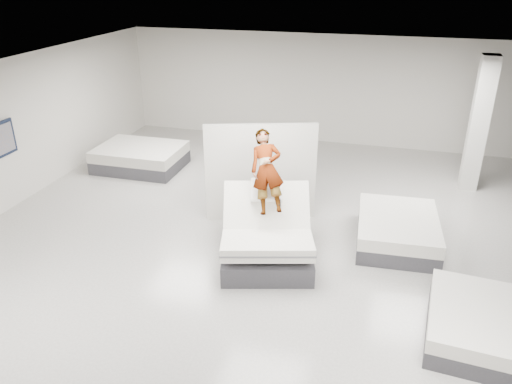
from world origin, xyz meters
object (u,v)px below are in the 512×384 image
hero_bed (267,238)px  flat_bed_right_near (477,325)px  divider_panel (261,173)px  flat_bed_right_far (397,230)px  column (479,125)px  flat_bed_left_far (140,157)px  person (267,186)px  remote (279,203)px

hero_bed → flat_bed_right_near: (3.52, -1.34, -0.16)m
divider_panel → flat_bed_right_far: 2.97m
flat_bed_right_near → column: bearing=85.8°
flat_bed_left_far → flat_bed_right_near: bearing=-30.9°
flat_bed_right_far → flat_bed_right_near: flat_bed_right_far is taller
person → divider_panel: size_ratio=0.69×
divider_panel → flat_bed_left_far: size_ratio=1.05×
remote → flat_bed_left_far: 5.73m
divider_panel → flat_bed_left_far: 4.35m
remote → column: size_ratio=0.04×
flat_bed_left_far → flat_bed_right_far: bearing=-18.1°
person → flat_bed_right_far: 2.78m
remote → flat_bed_right_far: (2.11, 1.15, -0.86)m
person → divider_panel: (-0.43, 1.17, -0.26)m
flat_bed_right_far → flat_bed_right_near: size_ratio=1.09×
divider_panel → column: column is taller
flat_bed_right_near → flat_bed_left_far: size_ratio=0.87×
remote → divider_panel: size_ratio=0.06×
person → column: 5.74m
flat_bed_right_near → divider_panel: bearing=145.0°
hero_bed → flat_bed_left_far: size_ratio=1.12×
hero_bed → divider_panel: bearing=109.4°
hero_bed → person: person is taller
flat_bed_right_near → remote: bearing=157.2°
hero_bed → flat_bed_right_far: size_ratio=1.18×
flat_bed_left_far → divider_panel: bearing=-26.2°
remote → person: bearing=122.2°
hero_bed → remote: hero_bed is taller
column → flat_bed_right_near: bearing=-94.2°
person → flat_bed_right_far: bearing=4.1°
person → flat_bed_right_near: (3.61, -1.66, -1.06)m
person → column: size_ratio=0.50×
column → person: bearing=-134.6°
hero_bed → flat_bed_right_far: hero_bed is taller
flat_bed_right_far → column: bearing=63.4°
flat_bed_right_far → column: size_ratio=0.65×
remote → flat_bed_right_far: size_ratio=0.07×
divider_panel → flat_bed_right_far: bearing=-24.3°
person → remote: size_ratio=11.37×
hero_bed → column: 6.03m
hero_bed → column: (3.94, 4.41, 1.19)m
divider_panel → column: (4.46, 2.91, 0.55)m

